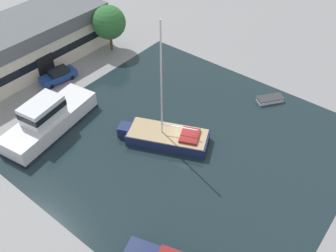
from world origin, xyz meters
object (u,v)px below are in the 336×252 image
(warehouse_building, at_px, (23,44))
(motor_cruiser, at_px, (48,119))
(small_dinghy, at_px, (270,99))
(quay_tree_near_building, at_px, (109,22))
(parked_car, at_px, (58,75))
(sailboat_moored, at_px, (166,136))

(warehouse_building, distance_m, motor_cruiser, 14.63)
(small_dinghy, bearing_deg, motor_cruiser, 86.95)
(motor_cruiser, bearing_deg, quay_tree_near_building, -75.81)
(parked_car, bearing_deg, warehouse_building, 9.88)
(sailboat_moored, height_order, small_dinghy, sailboat_moored)
(warehouse_building, xyz_separation_m, small_dinghy, (13.00, -29.55, -2.76))
(sailboat_moored, height_order, motor_cruiser, sailboat_moored)
(quay_tree_near_building, distance_m, parked_car, 10.32)
(motor_cruiser, distance_m, small_dinghy, 25.60)
(sailboat_moored, bearing_deg, parked_car, 65.83)
(quay_tree_near_building, bearing_deg, warehouse_building, 147.59)
(warehouse_building, relative_size, sailboat_moored, 1.68)
(quay_tree_near_building, bearing_deg, sailboat_moored, -118.94)
(warehouse_building, relative_size, motor_cruiser, 1.94)
(quay_tree_near_building, height_order, motor_cruiser, quay_tree_near_building)
(motor_cruiser, height_order, small_dinghy, motor_cruiser)
(warehouse_building, relative_size, quay_tree_near_building, 3.57)
(motor_cruiser, relative_size, small_dinghy, 3.61)
(quay_tree_near_building, height_order, parked_car, quay_tree_near_building)
(sailboat_moored, distance_m, motor_cruiser, 12.85)
(sailboat_moored, bearing_deg, warehouse_building, 66.04)
(quay_tree_near_building, distance_m, motor_cruiser, 17.87)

